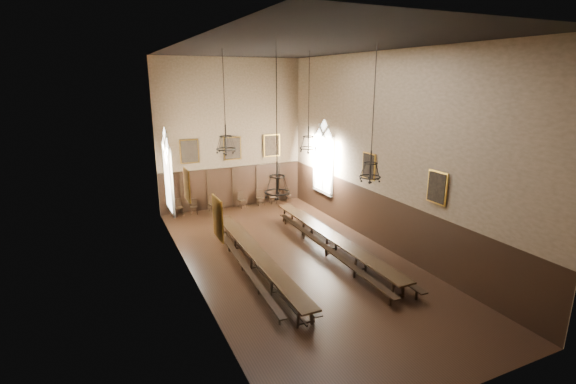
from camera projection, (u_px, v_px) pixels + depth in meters
floor at (296, 261)px, 18.47m from camera, size 9.00×18.00×0.02m
ceiling at (297, 46)px, 16.09m from camera, size 9.00×18.00×0.02m
wall_back at (231, 135)px, 25.16m from camera, size 9.00×0.02×9.00m
wall_front at (472, 230)px, 9.40m from camera, size 9.00×0.02×9.00m
wall_left at (188, 171)px, 15.45m from camera, size 0.02×18.00×9.00m
wall_right at (385, 153)px, 19.11m from camera, size 0.02×18.00×9.00m
wainscot_panelling at (296, 234)px, 18.14m from camera, size 9.00×18.00×2.50m
table_left at (256, 261)px, 17.49m from camera, size 0.85×10.15×0.79m
table_right at (331, 243)px, 19.34m from camera, size 0.75×10.59×0.83m
bench_left_outer at (242, 265)px, 17.45m from camera, size 0.69×9.38×0.42m
bench_left_inner at (267, 261)px, 17.76m from camera, size 0.71×9.83×0.44m
bench_right_inner at (326, 250)px, 18.86m from camera, size 0.51×10.16×0.46m
bench_right_outer at (348, 245)px, 19.38m from camera, size 0.65×10.42×0.47m
chair_0 at (179, 211)px, 24.46m from camera, size 0.51×0.51×1.00m
chair_1 at (194, 209)px, 24.76m from camera, size 0.47×0.47×0.91m
chair_2 at (213, 207)px, 25.25m from camera, size 0.46×0.46×0.89m
chair_4 at (242, 203)px, 25.99m from camera, size 0.53×0.53×1.00m
chair_5 at (260, 201)px, 26.46m from camera, size 0.45×0.45×0.97m
chair_6 at (273, 199)px, 26.85m from camera, size 0.39×0.39×0.87m
chair_7 at (287, 197)px, 27.35m from camera, size 0.40×0.40×0.89m
chandelier_back_left at (226, 143)px, 18.12m from camera, size 0.86×0.86×4.33m
chandelier_back_right at (308, 142)px, 19.71m from camera, size 0.83×0.83×4.54m
chandelier_front_left at (277, 183)px, 14.56m from camera, size 0.89×0.89×5.22m
chandelier_front_right at (370, 168)px, 15.72m from camera, size 0.82×0.82×4.95m
portrait_back_0 at (189, 151)px, 24.20m from camera, size 1.10×0.12×1.40m
portrait_back_1 at (232, 148)px, 25.26m from camera, size 1.10×0.12×1.40m
portrait_back_2 at (272, 146)px, 26.32m from camera, size 1.10×0.12×1.40m
portrait_left_0 at (187, 185)px, 16.59m from camera, size 0.12×1.00×1.30m
portrait_left_1 at (218, 218)px, 12.65m from camera, size 0.12×1.00×1.30m
portrait_right_0 at (369, 166)px, 20.15m from camera, size 0.12×1.00×1.30m
portrait_right_1 at (437, 187)px, 16.21m from camera, size 0.12×1.00×1.30m
window_right at (323, 157)px, 24.18m from camera, size 0.20×2.20×4.60m
window_left at (167, 171)px, 20.58m from camera, size 0.20×2.20×4.60m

